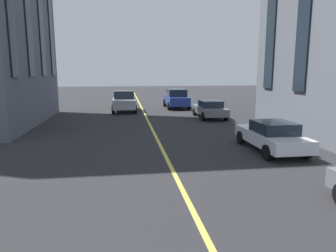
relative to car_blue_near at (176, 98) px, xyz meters
The scene contains 5 objects.
lane_centre_line 13.33m from the car_blue_near, 165.20° to the left, with size 80.00×0.16×0.01m.
car_blue_near is the anchor object (origin of this frame).
car_grey_parked_a 6.99m from the car_blue_near, 167.57° to the right, with size 4.40×1.95×1.37m.
car_white_far 17.16m from the car_blue_near, behind, with size 4.40×1.95×1.37m.
car_silver_parked_b 5.41m from the car_blue_near, 109.47° to the left, with size 4.70×2.14×1.88m.
Camera 1 is at (2.93, 1.69, 3.57)m, focal length 32.83 mm.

